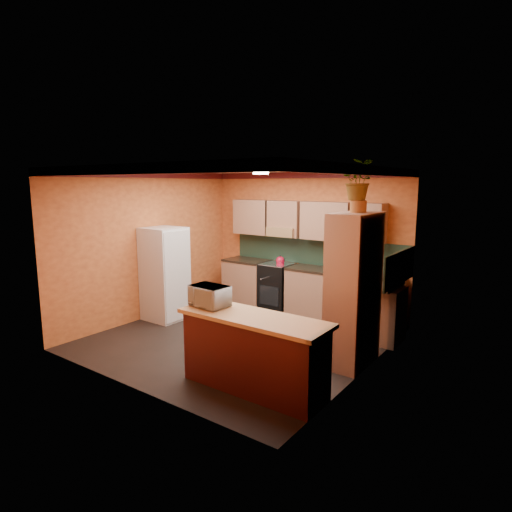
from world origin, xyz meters
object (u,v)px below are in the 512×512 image
(stove, at_px, (277,286))
(microwave, at_px, (209,296))
(pantry, at_px, (354,290))
(fridge, at_px, (165,274))
(breakfast_bar, at_px, (254,355))
(base_cabinets_back, at_px, (305,291))

(stove, xyz_separation_m, microwave, (0.95, -3.06, 0.61))
(pantry, bearing_deg, fridge, -177.78)
(fridge, relative_size, microwave, 3.50)
(stove, bearing_deg, fridge, -126.58)
(fridge, bearing_deg, breakfast_bar, -23.61)
(base_cabinets_back, bearing_deg, stove, -180.00)
(fridge, bearing_deg, microwave, -29.81)
(microwave, bearing_deg, base_cabinets_back, 98.90)
(stove, height_order, breakfast_bar, stove)
(pantry, distance_m, microwave, 1.96)
(stove, bearing_deg, base_cabinets_back, 0.00)
(base_cabinets_back, relative_size, pantry, 1.74)
(base_cabinets_back, height_order, pantry, pantry)
(fridge, height_order, breakfast_bar, fridge)
(pantry, height_order, microwave, pantry)
(base_cabinets_back, xyz_separation_m, breakfast_bar, (1.02, -3.06, 0.00))
(breakfast_bar, relative_size, microwave, 3.70)
(base_cabinets_back, relative_size, fridge, 2.15)
(pantry, bearing_deg, breakfast_bar, -114.19)
(base_cabinets_back, xyz_separation_m, fridge, (-1.94, -1.77, 0.41))
(pantry, xyz_separation_m, microwave, (-1.34, -1.43, 0.01))
(base_cabinets_back, distance_m, stove, 0.63)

